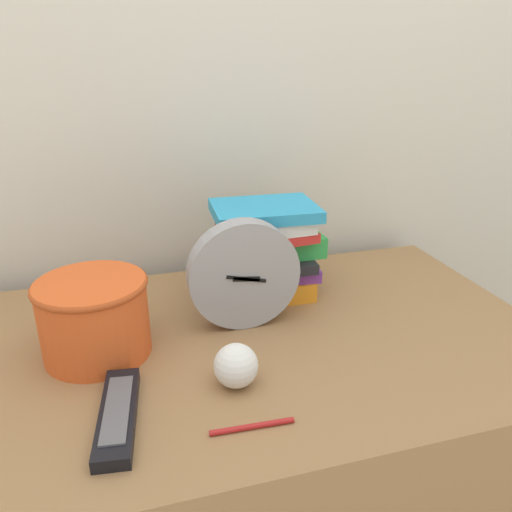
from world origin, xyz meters
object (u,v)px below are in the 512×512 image
Objects in this scene: crumpled_paper_ball at (236,366)px; pen at (252,426)px; book_stack at (265,249)px; tv_remote at (118,414)px; desk_clock at (244,275)px; basket at (94,315)px.

crumpled_paper_ball reaches higher than pen.
book_stack is 0.34m from crumpled_paper_ball.
book_stack reaches higher than tv_remote.
desk_clock is at bearing 77.36° from pen.
pen is at bearing -102.64° from desk_clock.
tv_remote is (-0.32, -0.33, -0.09)m from book_stack.
basket reaches higher than crumpled_paper_ball.
pen is at bearing -91.55° from crumpled_paper_ball.
desk_clock is 1.05× the size of tv_remote.
desk_clock is at bearing 41.33° from tv_remote.
book_stack is 0.38m from basket.
basket is at bearing -175.05° from desk_clock.
tv_remote is (-0.24, -0.21, -0.09)m from desk_clock.
basket reaches higher than tv_remote.
book_stack is 1.35× the size of basket.
crumpled_paper_ball is at bearing 88.45° from pen.
desk_clock is 0.20m from crumpled_paper_ball.
pen is at bearing -51.47° from basket.
pen is (0.21, -0.26, -0.07)m from basket.
book_stack reaches higher than basket.
book_stack is 0.44m from pen.
basket is 2.70× the size of crumpled_paper_ball.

